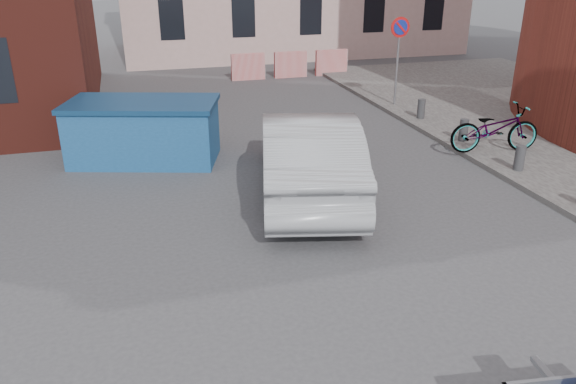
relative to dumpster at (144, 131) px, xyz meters
name	(u,v)px	position (x,y,z in m)	size (l,w,h in m)	color
ground	(304,303)	(1.78, -6.65, -0.71)	(120.00, 120.00, 0.00)	#38383A
no_parking_sign	(399,43)	(7.78, 2.83, 1.30)	(0.60, 0.09, 2.65)	gray
bollards	(520,158)	(7.78, -3.25, -0.32)	(0.22, 9.02, 0.55)	#3A3A3D
barriers	(291,65)	(5.98, 8.35, -0.21)	(4.70, 0.18, 1.00)	red
dumpster	(144,131)	(0.00, 0.00, 0.00)	(3.73, 2.65, 1.41)	#1E5691
silver_car	(308,154)	(3.04, -2.95, 0.13)	(1.78, 5.11, 1.68)	#9B9DA1
bicycle	(495,129)	(7.98, -2.00, -0.03)	(0.75, 2.15, 1.13)	black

